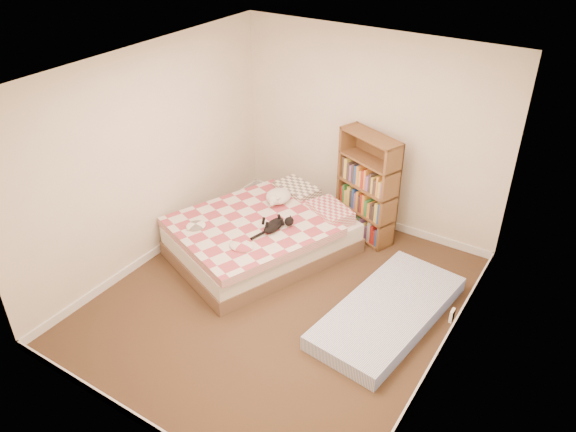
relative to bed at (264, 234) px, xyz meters
The scene contains 6 objects.
room 1.33m from the bed, 44.58° to the right, with size 3.51×4.01×2.51m.
bed is the anchor object (origin of this frame).
bookshelf 1.37m from the bed, 50.66° to the left, with size 0.93×0.57×1.38m.
floor_mattress 1.81m from the bed, ahead, with size 0.84×1.87×0.17m, color #7084BB.
black_cat 0.41m from the bed, 26.60° to the right, with size 0.32×0.58×0.13m.
white_dog 0.51m from the bed, 96.66° to the left, with size 0.43×0.44×0.16m.
Camera 1 is at (2.63, -3.95, 3.96)m, focal length 35.00 mm.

